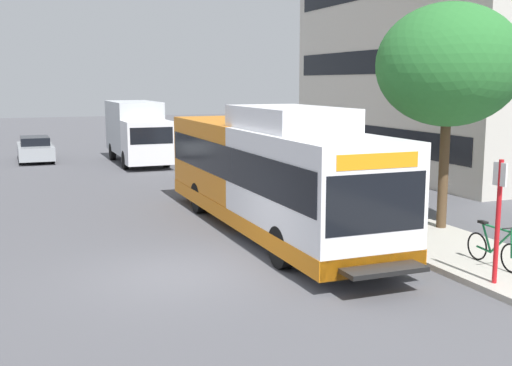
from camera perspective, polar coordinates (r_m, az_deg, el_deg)
ground_plane at (r=22.06m, az=-12.22°, el=-2.32°), size 120.00×120.00×0.00m
sidewalk_curb at (r=22.39m, az=6.62°, el=-1.82°), size 3.00×56.00×0.14m
transit_bus at (r=18.11m, az=1.14°, el=0.89°), size 2.58×12.25×3.65m
bus_stop_sign_pole at (r=13.90m, az=21.02°, el=-2.47°), size 0.10×0.36×2.60m
bicycle_parked at (r=15.40m, az=20.68°, el=-5.52°), size 0.52×1.76×1.02m
street_tree_near_stop at (r=18.62m, az=16.99°, el=10.12°), size 4.02×4.02×6.33m
parked_car_far_lane at (r=36.67m, az=-19.30°, el=2.92°), size 1.80×4.50×1.33m
box_truck_background at (r=34.20m, az=-10.70°, el=4.68°), size 2.32×7.01×3.25m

